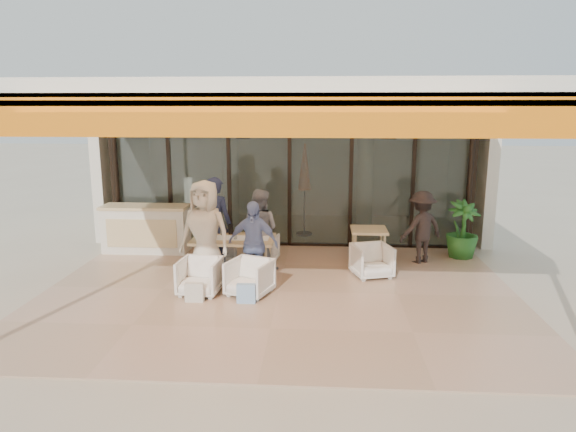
% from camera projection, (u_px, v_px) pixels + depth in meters
% --- Properties ---
extents(ground, '(70.00, 70.00, 0.00)m').
position_uv_depth(ground, '(279.00, 293.00, 8.74)').
color(ground, '#C6B293').
rests_on(ground, ground).
extents(terrace_floor, '(8.00, 6.00, 0.01)m').
position_uv_depth(terrace_floor, '(279.00, 293.00, 8.74)').
color(terrace_floor, tan).
rests_on(terrace_floor, ground).
extents(terrace_structure, '(8.00, 6.00, 3.40)m').
position_uv_depth(terrace_structure, '(277.00, 97.00, 7.80)').
color(terrace_structure, silver).
rests_on(terrace_structure, ground).
extents(glass_storefront, '(8.08, 0.10, 3.20)m').
position_uv_depth(glass_storefront, '(290.00, 176.00, 11.33)').
color(glass_storefront, '#9EADA3').
rests_on(glass_storefront, ground).
extents(interior_block, '(9.05, 3.62, 3.52)m').
position_uv_depth(interior_block, '(295.00, 141.00, 13.46)').
color(interior_block, silver).
rests_on(interior_block, ground).
extents(host_counter, '(1.85, 0.65, 1.04)m').
position_uv_depth(host_counter, '(146.00, 229.00, 11.06)').
color(host_counter, silver).
rests_on(host_counter, ground).
extents(dining_table, '(1.50, 0.90, 0.93)m').
position_uv_depth(dining_table, '(233.00, 241.00, 9.44)').
color(dining_table, '#DEC487').
rests_on(dining_table, ground).
extents(chair_far_left, '(0.69, 0.67, 0.60)m').
position_uv_depth(chair_far_left, '(221.00, 247.00, 10.47)').
color(chair_far_left, white).
rests_on(chair_far_left, ground).
extents(chair_far_right, '(0.67, 0.64, 0.62)m').
position_uv_depth(chair_far_right, '(262.00, 247.00, 10.41)').
color(chair_far_right, white).
rests_on(chair_far_right, ground).
extents(chair_near_left, '(0.72, 0.68, 0.68)m').
position_uv_depth(chair_near_left, '(200.00, 275.00, 8.60)').
color(chair_near_left, white).
rests_on(chair_near_left, ground).
extents(chair_near_right, '(0.84, 0.82, 0.68)m').
position_uv_depth(chair_near_right, '(249.00, 276.00, 8.55)').
color(chair_near_right, white).
rests_on(chair_near_right, ground).
extents(diner_navy, '(0.76, 0.61, 1.82)m').
position_uv_depth(diner_navy, '(216.00, 223.00, 9.85)').
color(diner_navy, '#181C36').
rests_on(diner_navy, ground).
extents(diner_grey, '(0.90, 0.78, 1.59)m').
position_uv_depth(diner_grey, '(259.00, 230.00, 9.82)').
color(diner_grey, slate).
rests_on(diner_grey, ground).
extents(diner_cream, '(1.03, 0.79, 1.88)m').
position_uv_depth(diner_cream, '(205.00, 233.00, 8.97)').
color(diner_cream, beige).
rests_on(diner_cream, ground).
extents(diner_periwinkle, '(0.94, 0.51, 1.52)m').
position_uv_depth(diner_periwinkle, '(253.00, 244.00, 8.95)').
color(diner_periwinkle, '#7993C9').
rests_on(diner_periwinkle, ground).
extents(tote_bag_cream, '(0.30, 0.10, 0.34)m').
position_uv_depth(tote_bag_cream, '(194.00, 293.00, 8.25)').
color(tote_bag_cream, silver).
rests_on(tote_bag_cream, ground).
extents(tote_bag_blue, '(0.30, 0.10, 0.34)m').
position_uv_depth(tote_bag_blue, '(246.00, 294.00, 8.20)').
color(tote_bag_blue, '#99BFD8').
rests_on(tote_bag_blue, ground).
extents(side_table, '(0.70, 0.70, 0.74)m').
position_uv_depth(side_table, '(369.00, 234.00, 10.15)').
color(side_table, '#DEC487').
rests_on(side_table, ground).
extents(side_chair, '(0.82, 0.79, 0.68)m').
position_uv_depth(side_chair, '(372.00, 259.00, 9.48)').
color(side_chair, white).
rests_on(side_chair, ground).
extents(standing_woman, '(1.10, 0.93, 1.48)m').
position_uv_depth(standing_woman, '(421.00, 228.00, 10.26)').
color(standing_woman, black).
rests_on(standing_woman, ground).
extents(potted_palm, '(0.85, 0.85, 1.22)m').
position_uv_depth(potted_palm, '(462.00, 230.00, 10.63)').
color(potted_palm, '#1E5919').
rests_on(potted_palm, ground).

